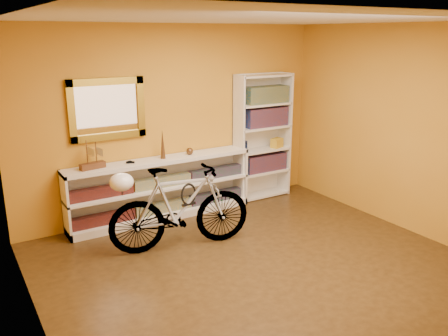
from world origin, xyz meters
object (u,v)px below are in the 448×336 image
console_unit (162,189)px  bicycle (180,207)px  helmet (122,182)px  bookcase (262,137)px

console_unit → bicycle: size_ratio=1.51×
console_unit → helmet: helmet is taller
bookcase → bicycle: size_ratio=1.10×
console_unit → helmet: 1.27m
console_unit → bicycle: 0.99m
bookcase → bicycle: bookcase is taller
bookcase → helmet: bearing=-161.3°
console_unit → bicycle: (-0.19, -0.96, 0.08)m
bookcase → helmet: size_ratio=7.06×
helmet → bookcase: bearing=18.7°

